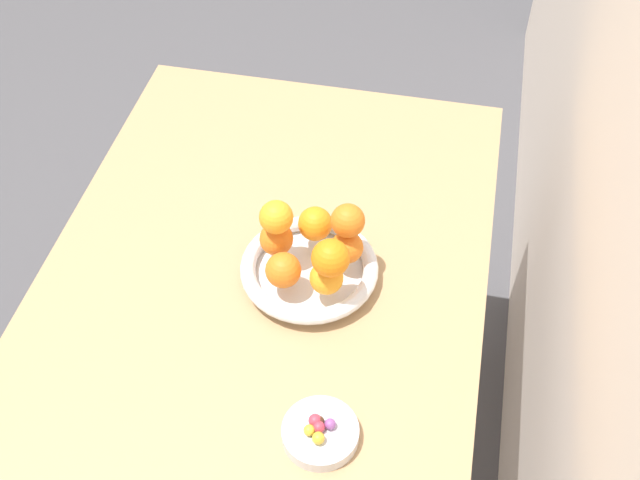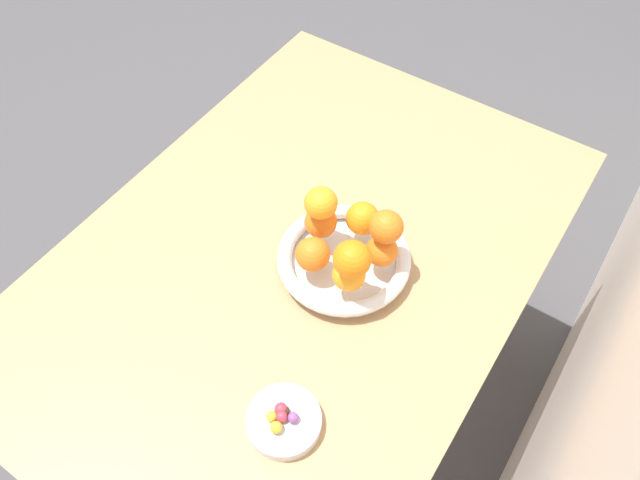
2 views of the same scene
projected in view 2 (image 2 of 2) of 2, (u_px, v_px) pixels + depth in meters
The scene contains 19 objects.
ground_plane at pixel (308, 409), 1.72m from camera, with size 6.00×6.00×0.00m, color #4C4C51.
dining_table at pixel (302, 279), 1.19m from camera, with size 1.10×0.76×0.74m.
fruit_bowl at pixel (344, 260), 1.09m from camera, with size 0.23×0.23×0.04m.
candy_dish at pixel (284, 421), 0.92m from camera, with size 0.11×0.11×0.02m, color silver.
orange_0 at pixel (363, 218), 1.08m from camera, with size 0.06×0.06×0.06m, color orange.
orange_1 at pixel (321, 222), 1.08m from camera, with size 0.06×0.06×0.06m, color orange.
orange_2 at pixel (313, 254), 1.04m from camera, with size 0.06×0.06×0.06m, color orange.
orange_3 at pixel (349, 275), 1.01m from camera, with size 0.06×0.06×0.06m, color orange.
orange_4 at pixel (382, 251), 1.04m from camera, with size 0.05×0.05×0.05m, color orange.
orange_5 at pixel (352, 259), 0.96m from camera, with size 0.06×0.06×0.06m, color orange.
orange_6 at pixel (386, 227), 1.00m from camera, with size 0.06×0.06×0.06m, color orange.
orange_7 at pixel (321, 203), 1.03m from camera, with size 0.06×0.06×0.06m, color orange.
candy_ball_0 at pixel (276, 427), 0.90m from camera, with size 0.02×0.02×0.02m, color gold.
candy_ball_1 at pixel (293, 418), 0.91m from camera, with size 0.02×0.02×0.02m, color #8C4C99.
candy_ball_2 at pixel (281, 415), 0.91m from camera, with size 0.01×0.01×0.01m, color gold.
candy_ball_3 at pixel (284, 411), 0.91m from camera, with size 0.02×0.02×0.02m, color #472819.
candy_ball_4 at pixel (282, 417), 0.91m from camera, with size 0.02×0.02×0.02m, color #C6384C.
candy_ball_5 at pixel (281, 409), 0.91m from camera, with size 0.02×0.02×0.02m, color #C6384C.
candy_ball_6 at pixel (272, 416), 0.91m from camera, with size 0.02×0.02×0.02m, color gold.
Camera 2 is at (0.53, 0.39, 1.65)m, focal length 35.00 mm.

